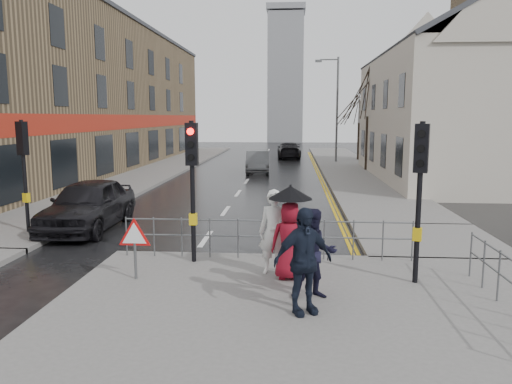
# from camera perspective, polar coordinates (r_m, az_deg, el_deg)

# --- Properties ---
(ground) EXTENTS (120.00, 120.00, 0.00)m
(ground) POSITION_cam_1_polar(r_m,az_deg,el_deg) (12.26, -8.20, -8.71)
(ground) COLOR black
(ground) RESTS_ON ground
(near_pavement) EXTENTS (10.00, 9.00, 0.14)m
(near_pavement) POSITION_cam_1_polar(r_m,az_deg,el_deg) (8.70, 6.93, -15.62)
(near_pavement) COLOR #605E5B
(near_pavement) RESTS_ON ground
(left_pavement) EXTENTS (4.00, 44.00, 0.14)m
(left_pavement) POSITION_cam_1_polar(r_m,az_deg,el_deg) (35.77, -10.56, 2.76)
(left_pavement) COLOR #605E5B
(left_pavement) RESTS_ON ground
(right_pavement) EXTENTS (4.00, 40.00, 0.14)m
(right_pavement) POSITION_cam_1_polar(r_m,az_deg,el_deg) (36.81, 10.28, 2.93)
(right_pavement) COLOR #605E5B
(right_pavement) RESTS_ON ground
(pavement_bridge_right) EXTENTS (4.00, 4.20, 0.14)m
(pavement_bridge_right) POSITION_cam_1_polar(r_m,az_deg,el_deg) (15.37, 18.96, -5.26)
(pavement_bridge_right) COLOR #605E5B
(pavement_bridge_right) RESTS_ON ground
(building_left_terrace) EXTENTS (8.00, 42.00, 10.00)m
(building_left_terrace) POSITION_cam_1_polar(r_m,az_deg,el_deg) (36.48, -19.71, 10.27)
(building_left_terrace) COLOR brown
(building_left_terrace) RESTS_ON ground
(building_right_cream) EXTENTS (9.00, 16.40, 10.10)m
(building_right_cream) POSITION_cam_1_polar(r_m,az_deg,el_deg) (30.92, 22.28, 10.11)
(building_right_cream) COLOR #B8B1A0
(building_right_cream) RESTS_ON ground
(church_tower) EXTENTS (5.00, 5.00, 18.00)m
(church_tower) POSITION_cam_1_polar(r_m,az_deg,el_deg) (73.63, 3.39, 12.78)
(church_tower) COLOR gray
(church_tower) RESTS_ON ground
(traffic_signal_near_left) EXTENTS (0.28, 0.27, 3.40)m
(traffic_signal_near_left) POSITION_cam_1_polar(r_m,az_deg,el_deg) (11.92, -7.31, 2.89)
(traffic_signal_near_left) COLOR black
(traffic_signal_near_left) RESTS_ON near_pavement
(traffic_signal_near_right) EXTENTS (0.34, 0.33, 3.40)m
(traffic_signal_near_right) POSITION_cam_1_polar(r_m,az_deg,el_deg) (10.81, 18.25, 1.95)
(traffic_signal_near_right) COLOR black
(traffic_signal_near_right) RESTS_ON near_pavement
(traffic_signal_far_left) EXTENTS (0.34, 0.33, 3.40)m
(traffic_signal_far_left) POSITION_cam_1_polar(r_m,az_deg,el_deg) (16.57, -25.03, 3.75)
(traffic_signal_far_left) COLOR black
(traffic_signal_far_left) RESTS_ON left_pavement
(guard_railing_front) EXTENTS (7.14, 0.04, 1.00)m
(guard_railing_front) POSITION_cam_1_polar(r_m,az_deg,el_deg) (12.35, 1.21, -4.36)
(guard_railing_front) COLOR #595B5E
(guard_railing_front) RESTS_ON near_pavement
(warning_sign) EXTENTS (0.80, 0.07, 1.35)m
(warning_sign) POSITION_cam_1_polar(r_m,az_deg,el_deg) (11.06, -13.72, -5.18)
(warning_sign) COLOR #595B5E
(warning_sign) RESTS_ON near_pavement
(street_lamp) EXTENTS (1.83, 0.25, 8.00)m
(street_lamp) POSITION_cam_1_polar(r_m,az_deg,el_deg) (39.57, 9.01, 10.07)
(street_lamp) COLOR #595B5E
(street_lamp) RESTS_ON right_pavement
(tree_near) EXTENTS (2.40, 2.40, 6.58)m
(tree_near) POSITION_cam_1_polar(r_m,az_deg,el_deg) (33.82, 12.78, 10.96)
(tree_near) COLOR black
(tree_near) RESTS_ON right_pavement
(tree_far) EXTENTS (2.40, 2.40, 5.64)m
(tree_far) POSITION_cam_1_polar(r_m,az_deg,el_deg) (41.79, 11.79, 9.52)
(tree_far) COLOR black
(tree_far) RESTS_ON right_pavement
(pedestrian_a) EXTENTS (0.77, 0.57, 1.90)m
(pedestrian_a) POSITION_cam_1_polar(r_m,az_deg,el_deg) (11.11, 2.08, -4.61)
(pedestrian_a) COLOR silver
(pedestrian_a) RESTS_ON near_pavement
(pedestrian_b) EXTENTS (0.96, 0.81, 1.76)m
(pedestrian_b) POSITION_cam_1_polar(r_m,az_deg,el_deg) (9.71, 6.73, -7.04)
(pedestrian_b) COLOR black
(pedestrian_b) RESTS_ON near_pavement
(pedestrian_with_umbrella) EXTENTS (0.96, 0.96, 2.04)m
(pedestrian_with_umbrella) POSITION_cam_1_polar(r_m,az_deg,el_deg) (10.74, 3.92, -4.19)
(pedestrian_with_umbrella) COLOR maroon
(pedestrian_with_umbrella) RESTS_ON near_pavement
(pedestrian_d) EXTENTS (1.22, 0.92, 1.93)m
(pedestrian_d) POSITION_cam_1_polar(r_m,az_deg,el_deg) (8.94, 5.40, -7.84)
(pedestrian_d) COLOR black
(pedestrian_d) RESTS_ON near_pavement
(car_parked) EXTENTS (1.97, 4.83, 1.64)m
(car_parked) POSITION_cam_1_polar(r_m,az_deg,el_deg) (17.00, -18.63, -1.36)
(car_parked) COLOR black
(car_parked) RESTS_ON ground
(car_mid) EXTENTS (1.74, 4.31, 1.39)m
(car_mid) POSITION_cam_1_polar(r_m,az_deg,el_deg) (32.63, 0.18, 3.46)
(car_mid) COLOR #4F5255
(car_mid) RESTS_ON ground
(car_far) EXTENTS (2.20, 4.95, 1.41)m
(car_far) POSITION_cam_1_polar(r_m,az_deg,el_deg) (44.00, 3.78, 4.79)
(car_far) COLOR black
(car_far) RESTS_ON ground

